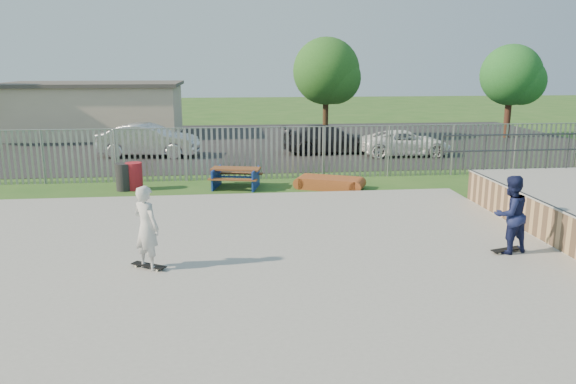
{
  "coord_description": "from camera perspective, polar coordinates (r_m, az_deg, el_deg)",
  "views": [
    {
      "loc": [
        -0.08,
        -12.12,
        4.41
      ],
      "look_at": [
        1.47,
        2.0,
        1.1
      ],
      "focal_mm": 35.0,
      "sensor_mm": 36.0,
      "label": 1
    }
  ],
  "objects": [
    {
      "name": "car_white",
      "position": [
        27.5,
        11.82,
        4.9
      ],
      "size": [
        4.35,
        2.09,
        1.19
      ],
      "primitive_type": "imported",
      "rotation": [
        0.0,
        0.0,
        1.55
      ],
      "color": "white",
      "rests_on": "parking_lot"
    },
    {
      "name": "picnic_table",
      "position": [
        20.1,
        -5.31,
        1.46
      ],
      "size": [
        1.99,
        1.76,
        0.72
      ],
      "rotation": [
        0.0,
        0.0,
        -0.23
      ],
      "color": "brown",
      "rests_on": "ground"
    },
    {
      "name": "tree_mid",
      "position": [
        32.18,
        3.9,
        12.14
      ],
      "size": [
        3.74,
        3.74,
        5.77
      ],
      "color": "#412D1A",
      "rests_on": "ground"
    },
    {
      "name": "ground",
      "position": [
        12.9,
        -5.59,
        -6.94
      ],
      "size": [
        120.0,
        120.0,
        0.0
      ],
      "primitive_type": "plane",
      "color": "#2A591E",
      "rests_on": "ground"
    },
    {
      "name": "trash_bin_grey",
      "position": [
        20.44,
        -16.31,
        1.48
      ],
      "size": [
        0.57,
        0.57,
        0.95
      ],
      "primitive_type": "cylinder",
      "color": "black",
      "rests_on": "ground"
    },
    {
      "name": "skater_white",
      "position": [
        12.04,
        -14.18,
        -3.52
      ],
      "size": [
        0.77,
        0.75,
        1.79
      ],
      "primitive_type": "imported",
      "rotation": [
        0.0,
        0.0,
        2.42
      ],
      "color": "silver",
      "rests_on": "concrete_slab"
    },
    {
      "name": "fence",
      "position": [
        17.09,
        -2.53,
        1.59
      ],
      "size": [
        26.04,
        16.02,
        2.0
      ],
      "color": "gray",
      "rests_on": "ground"
    },
    {
      "name": "skateboard_a",
      "position": [
        13.86,
        21.34,
        -5.55
      ],
      "size": [
        0.82,
        0.42,
        0.08
      ],
      "rotation": [
        0.0,
        0.0,
        0.29
      ],
      "color": "black",
      "rests_on": "concrete_slab"
    },
    {
      "name": "parking_lot",
      "position": [
        31.43,
        -6.09,
        4.99
      ],
      "size": [
        40.0,
        18.0,
        0.02
      ],
      "primitive_type": "cube",
      "color": "black",
      "rests_on": "ground"
    },
    {
      "name": "funbox",
      "position": [
        19.97,
        4.26,
        0.91
      ],
      "size": [
        2.27,
        1.76,
        0.41
      ],
      "rotation": [
        0.0,
        0.0,
        -0.43
      ],
      "color": "brown",
      "rests_on": "ground"
    },
    {
      "name": "car_dark",
      "position": [
        27.74,
        4.24,
        5.38
      ],
      "size": [
        4.79,
        2.21,
        1.36
      ],
      "primitive_type": "imported",
      "rotation": [
        0.0,
        0.0,
        1.64
      ],
      "color": "black",
      "rests_on": "parking_lot"
    },
    {
      "name": "concrete_slab",
      "position": [
        12.87,
        -5.6,
        -6.63
      ],
      "size": [
        15.0,
        12.0,
        0.15
      ],
      "primitive_type": "cube",
      "color": "#959590",
      "rests_on": "ground"
    },
    {
      "name": "car_silver",
      "position": [
        27.35,
        -13.95,
        5.12
      ],
      "size": [
        4.85,
        2.24,
        1.54
      ],
      "primitive_type": "imported",
      "rotation": [
        0.0,
        0.0,
        1.44
      ],
      "color": "#BBBBC1",
      "rests_on": "parking_lot"
    },
    {
      "name": "skateboard_b",
      "position": [
        12.31,
        -13.95,
        -7.34
      ],
      "size": [
        0.79,
        0.59,
        0.08
      ],
      "rotation": [
        0.0,
        0.0,
        -0.55
      ],
      "color": "black",
      "rests_on": "concrete_slab"
    },
    {
      "name": "trash_bin_red",
      "position": [
        20.44,
        -15.36,
        1.56
      ],
      "size": [
        0.58,
        0.58,
        0.96
      ],
      "primitive_type": "cylinder",
      "color": "maroon",
      "rests_on": "ground"
    },
    {
      "name": "tree_right",
      "position": [
        35.64,
        21.72,
        10.96
      ],
      "size": [
        3.51,
        3.51,
        5.41
      ],
      "color": "#46271C",
      "rests_on": "ground"
    },
    {
      "name": "building",
      "position": [
        36.11,
        -19.12,
        7.95
      ],
      "size": [
        10.4,
        6.4,
        3.2
      ],
      "color": "beige",
      "rests_on": "ground"
    },
    {
      "name": "skater_navy",
      "position": [
        13.63,
        21.64,
        -2.12
      ],
      "size": [
        1.03,
        0.9,
        1.79
      ],
      "primitive_type": "imported",
      "rotation": [
        0.0,
        0.0,
        3.43
      ],
      "color": "#161C46",
      "rests_on": "concrete_slab"
    }
  ]
}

